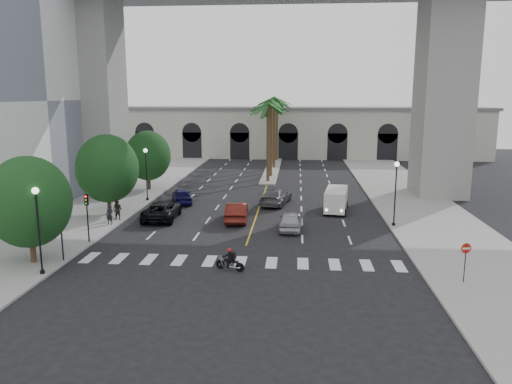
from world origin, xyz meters
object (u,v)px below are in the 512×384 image
object	(u,v)px
lamp_post_left_far	(146,170)
car_b	(237,212)
car_e	(182,196)
pedestrian_b	(117,210)
traffic_signal_near	(61,224)
do_not_enter_sign	(466,255)
car_d	(276,196)
car_a	(291,221)
cargo_van	(336,199)
motorcycle_rider	(231,260)
lamp_post_right	(396,188)
pedestrian_a	(110,215)
car_c	(162,210)
lamp_post_left_near	(38,223)
traffic_signal_far	(87,210)

from	to	relation	value
lamp_post_left_far	car_b	distance (m)	12.41
car_e	pedestrian_b	bearing A→B (deg)	46.70
traffic_signal_near	do_not_enter_sign	size ratio (longest dim) A/B	1.50
car_d	do_not_enter_sign	size ratio (longest dim) A/B	2.27
traffic_signal_near	car_b	distance (m)	15.15
traffic_signal_near	car_a	bearing A→B (deg)	32.09
lamp_post_left_far	pedestrian_b	distance (m)	8.40
traffic_signal_near	car_b	bearing A→B (deg)	49.37
car_a	cargo_van	xyz separation A→B (m)	(4.04, 6.59, 0.42)
motorcycle_rider	car_b	size ratio (longest dim) A/B	0.37
lamp_post_right	traffic_signal_near	size ratio (longest dim) A/B	1.47
pedestrian_a	car_c	bearing A→B (deg)	42.96
motorcycle_rider	car_c	size ratio (longest dim) A/B	0.32
lamp_post_left_near	lamp_post_right	world-z (taller)	same
car_c	car_d	xyz separation A→B (m)	(9.49, 6.72, 0.02)
traffic_signal_near	car_c	bearing A→B (deg)	73.97
lamp_post_left_far	cargo_van	xyz separation A→B (m)	(18.53, -2.88, -2.05)
lamp_post_left_near	pedestrian_b	bearing A→B (deg)	90.44
lamp_post_left_far	traffic_signal_far	xyz separation A→B (m)	(0.10, -14.50, -0.71)
traffic_signal_far	do_not_enter_sign	distance (m)	25.01
traffic_signal_near	pedestrian_a	size ratio (longest dim) A/B	2.22
lamp_post_left_near	car_e	distance (m)	20.95
car_b	cargo_van	distance (m)	9.60
pedestrian_a	pedestrian_b	size ratio (longest dim) A/B	0.94
lamp_post_left_near	car_e	bearing A→B (deg)	79.86
lamp_post_left_far	traffic_signal_far	distance (m)	14.52
car_a	do_not_enter_sign	distance (m)	14.75
traffic_signal_far	do_not_enter_sign	bearing A→B (deg)	-13.56
traffic_signal_near	car_e	xyz separation A→B (m)	(3.56, 17.98, -1.75)
lamp_post_left_near	traffic_signal_far	bearing A→B (deg)	89.12
lamp_post_left_far	motorcycle_rider	xyz separation A→B (m)	(10.99, -19.12, -2.59)
car_b	pedestrian_a	bearing A→B (deg)	10.39
motorcycle_rider	car_d	distance (m)	18.95
car_d	lamp_post_left_near	bearing A→B (deg)	69.68
pedestrian_b	car_d	bearing A→B (deg)	43.67
cargo_van	car_b	bearing A→B (deg)	-146.02
traffic_signal_far	do_not_enter_sign	xyz separation A→B (m)	(24.30, -5.86, -0.74)
lamp_post_right	car_e	world-z (taller)	lamp_post_right
traffic_signal_near	motorcycle_rider	bearing A→B (deg)	-3.24
traffic_signal_far	car_a	size ratio (longest dim) A/B	0.84
car_e	cargo_van	bearing A→B (deg)	154.04
lamp_post_left_far	pedestrian_a	xyz separation A→B (m)	(-0.21, -9.58, -2.25)
car_c	do_not_enter_sign	distance (m)	24.91
traffic_signal_near	traffic_signal_far	world-z (taller)	same
car_c	car_d	distance (m)	11.63
traffic_signal_far	car_d	size ratio (longest dim) A/B	0.66
car_a	do_not_enter_sign	world-z (taller)	do_not_enter_sign
car_d	pedestrian_a	xyz separation A→B (m)	(-13.11, -9.31, 0.17)
lamp_post_left_far	traffic_signal_near	bearing A→B (deg)	-89.69
lamp_post_left_near	car_c	bearing A→B (deg)	76.33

